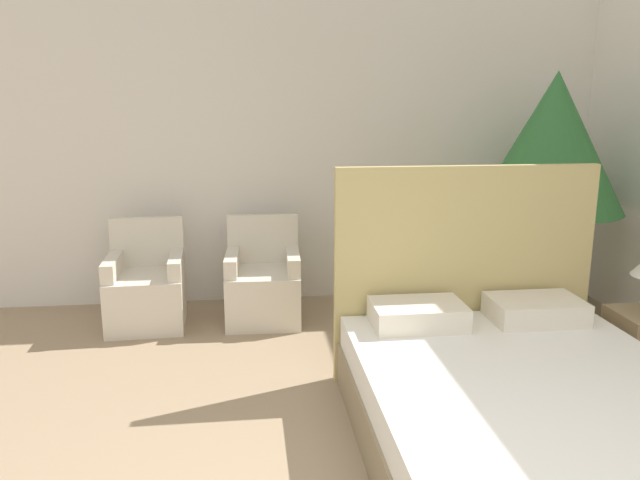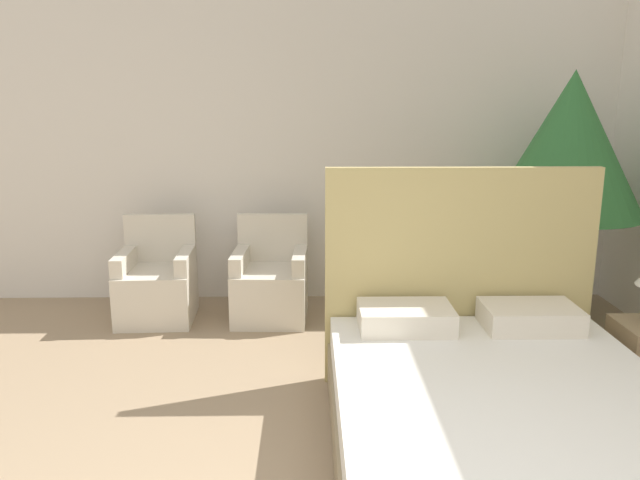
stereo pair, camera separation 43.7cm
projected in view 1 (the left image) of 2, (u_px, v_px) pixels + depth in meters
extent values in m
cube|color=silver|center=(306.00, 138.00, 5.48)|extent=(10.00, 0.06, 2.90)
cube|color=#8C7A5B|center=(530.00, 438.00, 3.13)|extent=(1.66, 2.04, 0.27)
cube|color=white|center=(534.00, 397.00, 3.08)|extent=(1.63, 2.00, 0.19)
cube|color=tan|center=(464.00, 273.00, 4.02)|extent=(1.69, 0.06, 1.39)
cube|color=silver|center=(418.00, 314.00, 3.77)|extent=(0.56, 0.37, 0.14)
cube|color=silver|center=(535.00, 309.00, 3.85)|extent=(0.56, 0.37, 0.14)
cube|color=beige|center=(147.00, 300.00, 5.00)|extent=(0.62, 0.63, 0.43)
cube|color=beige|center=(147.00, 242.00, 5.17)|extent=(0.59, 0.08, 0.41)
cube|color=beige|center=(112.00, 267.00, 4.90)|extent=(0.12, 0.55, 0.15)
cube|color=beige|center=(176.00, 264.00, 4.97)|extent=(0.12, 0.55, 0.15)
cube|color=beige|center=(263.00, 296.00, 5.11)|extent=(0.62, 0.63, 0.43)
cube|color=beige|center=(263.00, 239.00, 5.28)|extent=(0.59, 0.08, 0.41)
cube|color=beige|center=(232.00, 262.00, 5.02)|extent=(0.12, 0.55, 0.15)
cube|color=beige|center=(293.00, 261.00, 5.06)|extent=(0.12, 0.55, 0.15)
cylinder|color=beige|center=(540.00, 293.00, 5.28)|extent=(0.37, 0.37, 0.37)
cylinder|color=brown|center=(545.00, 241.00, 5.18)|extent=(0.06, 0.06, 0.53)
cone|color=#2D6B33|center=(553.00, 142.00, 5.00)|extent=(1.16, 1.16, 1.11)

